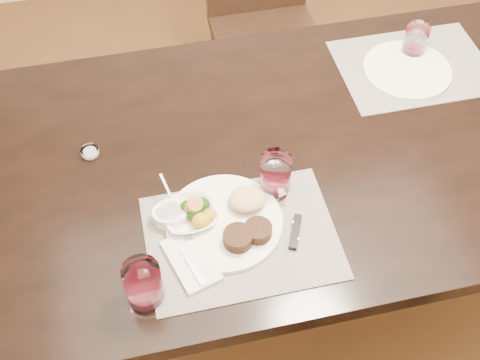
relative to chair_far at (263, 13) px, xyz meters
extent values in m
plane|color=#432D15|center=(0.00, -0.93, -0.50)|extent=(4.50, 4.50, 0.00)
cube|color=black|center=(0.00, -0.93, 0.22)|extent=(2.00, 1.00, 0.05)
cube|color=black|center=(-0.92, -0.51, -0.15)|extent=(0.08, 0.08, 0.70)
cube|color=black|center=(0.00, -0.08, -0.07)|extent=(0.42, 0.42, 0.04)
cube|color=black|center=(-0.18, -0.26, -0.30)|extent=(0.04, 0.04, 0.41)
cube|color=black|center=(0.18, -0.26, -0.30)|extent=(0.04, 0.04, 0.41)
cube|color=black|center=(-0.18, 0.10, -0.30)|extent=(0.04, 0.04, 0.41)
cube|color=black|center=(0.18, 0.10, -0.30)|extent=(0.04, 0.04, 0.41)
cube|color=gray|center=(-0.36, -1.19, 0.25)|extent=(0.46, 0.34, 0.00)
cube|color=gray|center=(0.30, -0.70, 0.25)|extent=(0.46, 0.34, 0.00)
cylinder|color=white|center=(-0.39, -1.14, 0.26)|extent=(0.29, 0.29, 0.01)
cylinder|color=black|center=(-0.37, -1.21, 0.28)|extent=(0.07, 0.07, 0.03)
cylinder|color=black|center=(-0.32, -1.20, 0.28)|extent=(0.07, 0.07, 0.03)
ellipsoid|color=tan|center=(-0.32, -1.11, 0.28)|extent=(0.09, 0.08, 0.04)
ellipsoid|color=#1B3F0C|center=(-0.46, -1.12, 0.28)|extent=(0.05, 0.05, 0.04)
ellipsoid|color=gold|center=(-0.45, -1.14, 0.28)|extent=(0.04, 0.04, 0.04)
cube|color=white|center=(-0.49, -1.23, 0.26)|extent=(0.13, 0.18, 0.01)
cube|color=silver|center=(-0.49, -1.25, 0.26)|extent=(0.04, 0.11, 0.00)
cube|color=silver|center=(-0.48, -1.18, 0.26)|extent=(0.03, 0.05, 0.00)
cube|color=silver|center=(-0.23, -1.09, 0.25)|extent=(0.07, 0.13, 0.00)
cube|color=black|center=(-0.23, -1.21, 0.26)|extent=(0.06, 0.10, 0.01)
imported|color=white|center=(-0.47, -1.11, 0.27)|extent=(0.13, 0.13, 0.03)
cylinder|color=#C77A3E|center=(-0.47, -1.11, 0.29)|extent=(0.04, 0.05, 0.04)
cylinder|color=white|center=(-0.52, -1.10, 0.27)|extent=(0.09, 0.09, 0.04)
cylinder|color=#0D3B12|center=(-0.52, -1.10, 0.28)|extent=(0.07, 0.07, 0.01)
cube|color=silver|center=(-0.52, -1.04, 0.30)|extent=(0.01, 0.06, 0.04)
cylinder|color=white|center=(-0.24, -1.06, 0.31)|extent=(0.08, 0.08, 0.11)
cylinder|color=#3D050F|center=(-0.24, -1.06, 0.26)|extent=(0.07, 0.07, 0.03)
cylinder|color=white|center=(0.27, -0.71, 0.26)|extent=(0.27, 0.27, 0.01)
cylinder|color=white|center=(0.32, -0.64, 0.30)|extent=(0.07, 0.07, 0.10)
cylinder|color=#3D050F|center=(0.32, -0.64, 0.26)|extent=(0.06, 0.06, 0.02)
cylinder|color=white|center=(-0.60, -1.30, 0.30)|extent=(0.08, 0.08, 0.12)
cylinder|color=#3D050F|center=(-0.60, -1.30, 0.26)|extent=(0.07, 0.07, 0.03)
cylinder|color=white|center=(-0.70, -0.84, 0.26)|extent=(0.05, 0.05, 0.02)
cylinder|color=white|center=(-0.70, -0.84, 0.25)|extent=(0.04, 0.04, 0.01)
camera|label=1|loc=(-0.54, -1.97, 1.48)|focal=45.00mm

